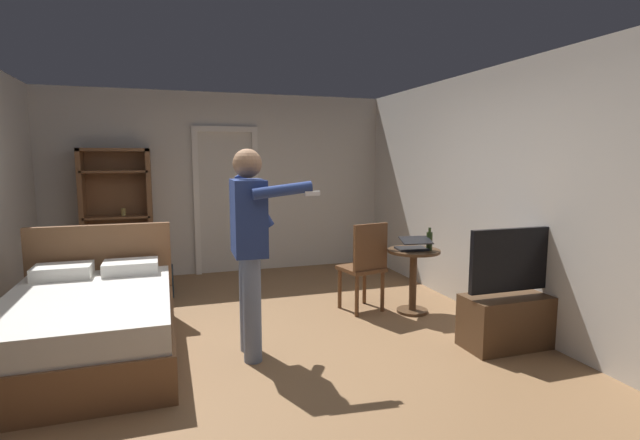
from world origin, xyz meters
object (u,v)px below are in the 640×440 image
object	(u,v)px
tv_flatscreen	(513,311)
wooden_chair	(365,263)
side_table	(413,271)
bottle_on_table	(429,241)
suitcase_small	(151,282)
suitcase_dark	(138,291)
bookshelf	(117,211)
person_blue_shirt	(250,238)
laptop	(413,246)
bed	(91,322)

from	to	relation	value
tv_flatscreen	wooden_chair	size ratio (longest dim) A/B	1.09
side_table	bottle_on_table	size ratio (longest dim) A/B	2.86
side_table	suitcase_small	size ratio (longest dim) A/B	1.32
wooden_chair	suitcase_dark	size ratio (longest dim) A/B	1.75
suitcase_small	tv_flatscreen	bearing A→B (deg)	-38.94
bookshelf	suitcase_dark	distance (m)	1.41
person_blue_shirt	suitcase_dark	bearing A→B (deg)	118.45
bottle_on_table	suitcase_small	size ratio (longest dim) A/B	0.46
tv_flatscreen	wooden_chair	xyz separation A→B (m)	(-0.88, 1.29, 0.23)
tv_flatscreen	laptop	bearing A→B (deg)	111.87
bottle_on_table	suitcase_small	distance (m)	3.35
suitcase_dark	side_table	bearing A→B (deg)	-40.70
bed	side_table	distance (m)	3.18
side_table	laptop	bearing A→B (deg)	-129.89
wooden_chair	suitcase_small	size ratio (longest dim) A/B	1.87
bed	person_blue_shirt	bearing A→B (deg)	-16.51
bottle_on_table	suitcase_dark	size ratio (longest dim) A/B	0.43
bed	laptop	distance (m)	3.17
bottle_on_table	suitcase_dark	bearing A→B (deg)	156.10
bed	suitcase_small	xyz separation A→B (m)	(0.43, 1.72, -0.13)
tv_flatscreen	laptop	size ratio (longest dim) A/B	2.92
bookshelf	side_table	size ratio (longest dim) A/B	2.58
tv_flatscreen	suitcase_dark	distance (m)	4.03
bookshelf	person_blue_shirt	size ratio (longest dim) A/B	1.03
tv_flatscreen	suitcase_small	bearing A→B (deg)	140.05
bottle_on_table	person_blue_shirt	xyz separation A→B (m)	(-2.01, -0.51, 0.22)
suitcase_dark	person_blue_shirt	bearing A→B (deg)	-78.65
bed	bottle_on_table	distance (m)	3.35
tv_flatscreen	suitcase_dark	world-z (taller)	tv_flatscreen
bottle_on_table	suitcase_dark	xyz separation A→B (m)	(-3.01, 1.33, -0.65)
side_table	bottle_on_table	world-z (taller)	bottle_on_table
bookshelf	wooden_chair	size ratio (longest dim) A/B	1.83
wooden_chair	bookshelf	bearing A→B (deg)	140.64
wooden_chair	person_blue_shirt	world-z (taller)	person_blue_shirt
side_table	wooden_chair	bearing A→B (deg)	159.73
person_blue_shirt	suitcase_small	world-z (taller)	person_blue_shirt
laptop	wooden_chair	bearing A→B (deg)	153.79
bed	bookshelf	size ratio (longest dim) A/B	1.09
tv_flatscreen	person_blue_shirt	bearing A→B (deg)	167.00
tv_flatscreen	side_table	xyz separation A→B (m)	(-0.39, 1.11, 0.15)
laptop	suitcase_small	world-z (taller)	laptop
suitcase_small	bookshelf	bearing A→B (deg)	116.62
side_table	suitcase_small	bearing A→B (deg)	151.07
suitcase_small	laptop	bearing A→B (deg)	-28.93
laptop	bottle_on_table	bearing A→B (deg)	-11.95
wooden_chair	suitcase_dark	bearing A→B (deg)	155.73
bed	bottle_on_table	bearing A→B (deg)	2.09
tv_flatscreen	wooden_chair	world-z (taller)	tv_flatscreen
tv_flatscreen	suitcase_dark	xyz separation A→B (m)	(-3.26, 2.36, -0.16)
laptop	suitcase_dark	distance (m)	3.18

